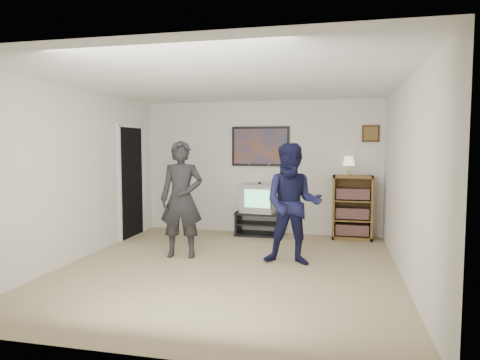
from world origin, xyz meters
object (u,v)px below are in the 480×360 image
at_px(crt_television, 260,198).
at_px(person_tall, 182,199).
at_px(person_short, 293,204).
at_px(bookshelf, 352,207).
at_px(media_stand, 259,223).

distance_m(crt_television, person_tall, 1.97).
distance_m(person_tall, person_short, 1.66).
relative_size(bookshelf, person_short, 0.67).
height_order(crt_television, person_tall, person_tall).
height_order(media_stand, person_short, person_short).
xyz_separation_m(crt_television, person_short, (0.80, -1.81, 0.16)).
xyz_separation_m(media_stand, bookshelf, (1.67, 0.05, 0.35)).
distance_m(media_stand, person_tall, 2.07).
distance_m(media_stand, person_short, 2.07).
bearing_deg(person_short, bookshelf, 65.36).
height_order(crt_television, person_short, person_short).
bearing_deg(bookshelf, media_stand, -178.28).
distance_m(bookshelf, person_tall, 3.13).
bearing_deg(bookshelf, person_tall, -144.38).
height_order(bookshelf, person_tall, person_tall).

